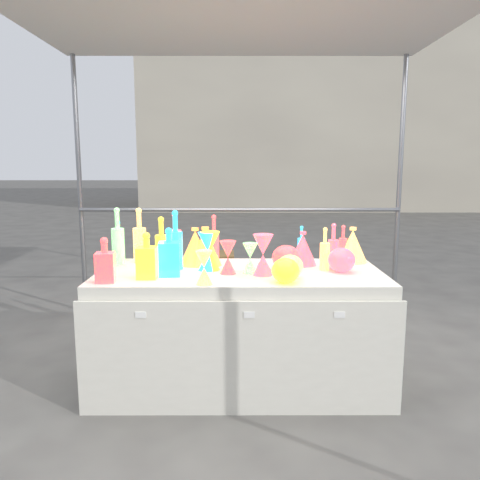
{
  "coord_description": "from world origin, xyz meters",
  "views": [
    {
      "loc": [
        -0.01,
        -2.91,
        1.42
      ],
      "look_at": [
        0.0,
        0.0,
        0.95
      ],
      "focal_mm": 35.0,
      "sensor_mm": 36.0,
      "label": 1
    }
  ],
  "objects_px": {
    "display_table": "(240,328)",
    "hourglass_0": "(228,257)",
    "decanter_0": "(147,255)",
    "globe_0": "(286,272)",
    "cardboard_box_closed": "(213,268)",
    "bottle_0": "(119,242)",
    "lampshade_0": "(195,246)"
  },
  "relations": [
    {
      "from": "display_table",
      "to": "hourglass_0",
      "type": "bearing_deg",
      "value": -139.87
    },
    {
      "from": "decanter_0",
      "to": "globe_0",
      "type": "relative_size",
      "value": 1.72
    },
    {
      "from": "display_table",
      "to": "cardboard_box_closed",
      "type": "relative_size",
      "value": 3.63
    },
    {
      "from": "globe_0",
      "to": "bottle_0",
      "type": "bearing_deg",
      "value": 150.63
    },
    {
      "from": "lampshade_0",
      "to": "globe_0",
      "type": "bearing_deg",
      "value": -41.7
    },
    {
      "from": "globe_0",
      "to": "lampshade_0",
      "type": "distance_m",
      "value": 0.75
    },
    {
      "from": "bottle_0",
      "to": "globe_0",
      "type": "distance_m",
      "value": 1.28
    },
    {
      "from": "decanter_0",
      "to": "lampshade_0",
      "type": "bearing_deg",
      "value": 55.86
    },
    {
      "from": "hourglass_0",
      "to": "globe_0",
      "type": "distance_m",
      "value": 0.41
    },
    {
      "from": "bottle_0",
      "to": "globe_0",
      "type": "xyz_separation_m",
      "value": [
        1.11,
        -0.62,
        -0.07
      ]
    },
    {
      "from": "hourglass_0",
      "to": "globe_0",
      "type": "relative_size",
      "value": 1.28
    },
    {
      "from": "display_table",
      "to": "lampshade_0",
      "type": "bearing_deg",
      "value": 145.85
    },
    {
      "from": "bottle_0",
      "to": "hourglass_0",
      "type": "distance_m",
      "value": 0.87
    },
    {
      "from": "decanter_0",
      "to": "lampshade_0",
      "type": "relative_size",
      "value": 1.1
    },
    {
      "from": "hourglass_0",
      "to": "display_table",
      "type": "bearing_deg",
      "value": 40.13
    },
    {
      "from": "display_table",
      "to": "globe_0",
      "type": "distance_m",
      "value": 0.59
    },
    {
      "from": "globe_0",
      "to": "lampshade_0",
      "type": "relative_size",
      "value": 0.64
    },
    {
      "from": "display_table",
      "to": "decanter_0",
      "type": "height_order",
      "value": "decanter_0"
    },
    {
      "from": "globe_0",
      "to": "cardboard_box_closed",
      "type": "bearing_deg",
      "value": 101.23
    },
    {
      "from": "display_table",
      "to": "globe_0",
      "type": "xyz_separation_m",
      "value": [
        0.26,
        -0.3,
        0.44
      ]
    },
    {
      "from": "bottle_0",
      "to": "decanter_0",
      "type": "distance_m",
      "value": 0.59
    },
    {
      "from": "display_table",
      "to": "bottle_0",
      "type": "height_order",
      "value": "bottle_0"
    },
    {
      "from": "cardboard_box_closed",
      "to": "globe_0",
      "type": "distance_m",
      "value": 3.05
    },
    {
      "from": "bottle_0",
      "to": "lampshade_0",
      "type": "distance_m",
      "value": 0.56
    },
    {
      "from": "hourglass_0",
      "to": "lampshade_0",
      "type": "xyz_separation_m",
      "value": [
        -0.23,
        0.27,
        0.02
      ]
    },
    {
      "from": "bottle_0",
      "to": "decanter_0",
      "type": "bearing_deg",
      "value": -59.72
    },
    {
      "from": "decanter_0",
      "to": "globe_0",
      "type": "bearing_deg",
      "value": -9.01
    },
    {
      "from": "hourglass_0",
      "to": "lampshade_0",
      "type": "distance_m",
      "value": 0.35
    },
    {
      "from": "cardboard_box_closed",
      "to": "globe_0",
      "type": "bearing_deg",
      "value": -80.18
    },
    {
      "from": "cardboard_box_closed",
      "to": "decanter_0",
      "type": "bearing_deg",
      "value": -96.13
    },
    {
      "from": "cardboard_box_closed",
      "to": "lampshade_0",
      "type": "height_order",
      "value": "lampshade_0"
    },
    {
      "from": "decanter_0",
      "to": "globe_0",
      "type": "height_order",
      "value": "decanter_0"
    }
  ]
}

